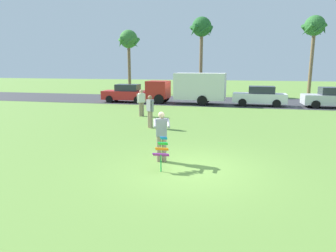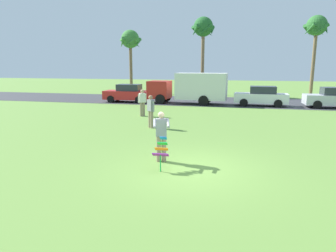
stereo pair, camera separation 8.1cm
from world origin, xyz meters
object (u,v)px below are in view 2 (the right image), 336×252
parked_car_white (261,96)px  person_walker_near (151,110)px  palm_tree_left_near (130,41)px  parked_car_red (128,93)px  person_walker_far (142,102)px  parked_truck_red_cab (192,87)px  palm_tree_right_near (203,30)px  parked_car_silver (334,98)px  person_kite_flyer (161,135)px  palm_tree_centre_far (316,29)px  kite_held (161,150)px

parked_car_white → person_walker_near: person_walker_near is taller
palm_tree_left_near → person_walker_near: size_ratio=4.24×
parked_car_red → person_walker_far: person_walker_far is taller
parked_truck_red_cab → palm_tree_right_near: bearing=91.1°
parked_truck_red_cab → person_walker_far: parked_truck_red_cab is taller
parked_car_silver → parked_car_white: bearing=-180.0°
parked_car_white → person_walker_near: 12.27m
person_kite_flyer → person_walker_near: 5.80m
parked_car_white → palm_tree_centre_far: 13.30m
palm_tree_centre_far → person_walker_near: palm_tree_centre_far is taller
person_walker_near → palm_tree_centre_far: bearing=59.9°
palm_tree_left_near → parked_car_white: bearing=-32.0°
palm_tree_right_near → person_walker_near: 20.02m
parked_car_red → parked_car_silver: same height
parked_car_white → person_walker_far: bearing=-137.9°
person_kite_flyer → person_walker_near: size_ratio=1.00×
person_kite_flyer → palm_tree_right_near: (-1.64, 24.52, 6.05)m
parked_car_red → person_walker_far: (3.65, -7.08, 0.16)m
parked_truck_red_cab → person_walker_near: bearing=-92.7°
person_walker_far → palm_tree_centre_far: bearing=51.7°
kite_held → parked_car_white: bearing=76.6°
palm_tree_left_near → palm_tree_right_near: 8.67m
parked_car_red → person_walker_near: (5.26, -10.58, 0.16)m
palm_tree_left_near → palm_tree_centre_far: (20.29, 1.17, 1.00)m
parked_car_white → palm_tree_centre_far: (5.83, 10.20, 6.23)m
person_walker_far → kite_held: bearing=-68.7°
parked_car_red → person_walker_near: 11.82m
kite_held → parked_truck_red_cab: (-1.70, 16.84, 0.75)m
parked_car_white → palm_tree_right_near: 12.05m
parked_car_silver → parked_truck_red_cab: bearing=180.0°
person_walker_near → person_walker_far: 3.86m
palm_tree_right_near → person_walker_far: size_ratio=4.86×
person_kite_flyer → parked_car_silver: bearing=59.1°
parked_car_red → palm_tree_right_near: bearing=56.6°
person_kite_flyer → parked_car_white: (4.23, 16.03, -0.18)m
kite_held → parked_car_white: (4.01, 16.84, 0.11)m
person_kite_flyer → parked_car_white: 16.58m
parked_car_white → palm_tree_left_near: bearing=148.0°
person_kite_flyer → person_walker_far: same height
kite_held → person_walker_near: bearing=109.4°
kite_held → palm_tree_right_near: size_ratio=0.12×
kite_held → palm_tree_left_near: 28.41m
person_kite_flyer → person_walker_far: size_ratio=1.00×
parked_truck_red_cab → person_walker_far: (-2.11, -7.08, -0.48)m
parked_car_white → kite_held: bearing=-103.4°
palm_tree_centre_far → kite_held: bearing=-110.0°
palm_tree_left_near → parked_truck_red_cab: bearing=-45.9°
parked_car_silver → person_walker_far: size_ratio=2.46×
parked_truck_red_cab → parked_car_silver: 11.10m
kite_held → person_kite_flyer: bearing=105.0°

